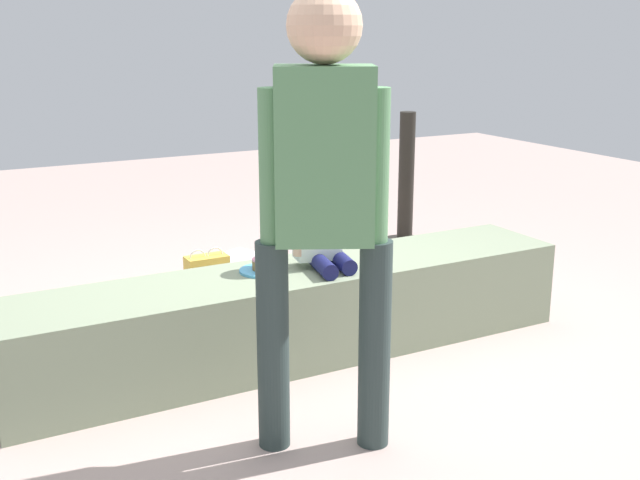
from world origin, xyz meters
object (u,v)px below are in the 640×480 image
(child_seated, at_px, (320,223))
(handbag_black_leather, at_px, (188,306))
(gift_bag, at_px, (207,276))
(cake_box_white, at_px, (237,265))
(party_cup_red, at_px, (320,266))
(water_bottle_far_side, at_px, (269,270))
(cake_plate, at_px, (263,267))
(adult_standing, at_px, (324,185))
(water_bottle_near_gift, at_px, (400,281))

(child_seated, bearing_deg, handbag_black_leather, 125.63)
(gift_bag, xyz_separation_m, cake_box_white, (0.32, 0.33, -0.07))
(party_cup_red, distance_m, handbag_black_leather, 1.13)
(water_bottle_far_side, distance_m, party_cup_red, 0.40)
(cake_plate, height_order, handbag_black_leather, cake_plate)
(gift_bag, height_order, water_bottle_far_side, gift_bag)
(adult_standing, bearing_deg, child_seated, 62.64)
(gift_bag, xyz_separation_m, water_bottle_far_side, (0.40, 0.01, -0.03))
(water_bottle_near_gift, bearing_deg, child_seated, -149.46)
(gift_bag, bearing_deg, cake_plate, -94.08)
(cake_box_white, bearing_deg, child_seated, -95.08)
(water_bottle_near_gift, bearing_deg, cake_box_white, 127.07)
(child_seated, relative_size, cake_plate, 2.16)
(child_seated, bearing_deg, party_cup_red, 61.60)
(handbag_black_leather, bearing_deg, water_bottle_near_gift, -7.94)
(party_cup_red, height_order, cake_box_white, cake_box_white)
(child_seated, relative_size, water_bottle_near_gift, 2.23)
(adult_standing, bearing_deg, cake_plate, 80.65)
(water_bottle_far_side, relative_size, party_cup_red, 2.18)
(water_bottle_near_gift, height_order, cake_box_white, water_bottle_near_gift)
(water_bottle_near_gift, xyz_separation_m, party_cup_red, (-0.19, 0.63, -0.05))
(water_bottle_near_gift, bearing_deg, gift_bag, 150.96)
(child_seated, relative_size, gift_bag, 1.64)
(child_seated, distance_m, cake_box_white, 1.45)
(adult_standing, height_order, cake_plate, adult_standing)
(handbag_black_leather, bearing_deg, adult_standing, -88.42)
(child_seated, xyz_separation_m, cake_plate, (-0.27, 0.05, -0.19))
(gift_bag, bearing_deg, cake_box_white, 45.36)
(water_bottle_near_gift, distance_m, cake_box_white, 1.09)
(water_bottle_near_gift, bearing_deg, cake_plate, -158.77)
(gift_bag, xyz_separation_m, handbag_black_leather, (-0.25, -0.37, -0.02))
(adult_standing, height_order, cake_box_white, adult_standing)
(cake_plate, bearing_deg, handbag_black_leather, 107.17)
(gift_bag, height_order, party_cup_red, gift_bag)
(cake_plate, distance_m, water_bottle_near_gift, 1.18)
(cake_plate, xyz_separation_m, handbag_black_leather, (-0.18, 0.58, -0.35))
(child_seated, xyz_separation_m, party_cup_red, (0.59, 1.08, -0.59))
(cake_plate, bearing_deg, adult_standing, -99.35)
(adult_standing, distance_m, handbag_black_leather, 1.68)
(cake_plate, distance_m, handbag_black_leather, 0.70)
(gift_bag, relative_size, party_cup_red, 2.99)
(adult_standing, xyz_separation_m, party_cup_red, (1.00, 1.88, -0.95))
(party_cup_red, bearing_deg, adult_standing, -117.96)
(adult_standing, height_order, gift_bag, adult_standing)
(water_bottle_far_side, bearing_deg, child_seated, -100.87)
(party_cup_red, relative_size, cake_box_white, 0.32)
(water_bottle_far_side, xyz_separation_m, party_cup_red, (0.39, 0.07, -0.05))
(child_seated, height_order, adult_standing, adult_standing)
(cake_plate, height_order, water_bottle_near_gift, cake_plate)
(water_bottle_far_side, distance_m, cake_box_white, 0.32)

